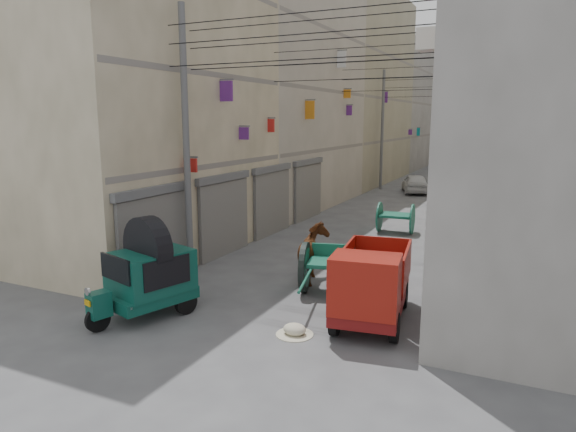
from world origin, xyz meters
The scene contains 18 objects.
ground centered at (0.00, 0.00, 0.00)m, with size 140.00×140.00×0.00m, color #454548.
building_row_left centered at (-8.00, 34.13, 6.46)m, with size 8.00×62.00×14.00m.
building_row_right centered at (8.00, 34.13, 6.46)m, with size 8.00×62.00×14.00m.
end_cap_building centered at (0.00, 66.00, 6.50)m, with size 22.00×10.00×13.00m, color gray.
shutters_left centered at (-3.92, 10.38, 1.49)m, with size 0.18×14.40×2.88m.
signboards centered at (-0.01, 21.66, 3.43)m, with size 8.22×40.52×5.67m.
ac_units centered at (3.65, 7.67, 7.43)m, with size 0.70×6.55×3.35m.
utility_poles centered at (0.00, 17.00, 4.00)m, with size 7.40×22.20×8.00m.
overhead_cables centered at (0.00, 14.40, 6.77)m, with size 7.40×22.52×1.12m.
auto_rickshaw centered at (-2.49, 2.79, 1.11)m, with size 2.03×2.77×1.88m.
tonga_cart centered at (0.88, 6.18, 0.73)m, with size 1.89×3.31×1.41m.
mini_truck centered at (2.57, 4.42, 0.90)m, with size 1.93×3.52×1.88m.
second_cart centered at (0.70, 14.62, 0.68)m, with size 1.53×1.37×1.28m.
feed_sack centered at (1.21, 3.24, 0.13)m, with size 0.53×0.42×0.26m, color beige.
horse centered at (0.10, 7.00, 0.83)m, with size 0.90×1.97×1.66m, color brown.
distant_car_white centered at (-1.07, 27.19, 0.63)m, with size 1.48×3.68×1.26m, color silver.
distant_car_grey centered at (1.95, 24.64, 0.61)m, with size 1.29×3.70×1.22m, color #515655.
distant_car_green centered at (-0.25, 39.13, 0.60)m, with size 1.68×4.13×1.20m, color #1A4E3D.
Camera 1 is at (5.68, -6.56, 4.74)m, focal length 32.00 mm.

